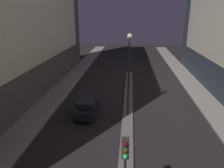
% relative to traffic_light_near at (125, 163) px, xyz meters
% --- Properties ---
extents(median_strip, '(1.00, 30.92, 0.13)m').
position_rel_traffic_light_near_xyz_m(median_strip, '(0.00, 12.17, -3.36)').
color(median_strip, '#66605B').
rests_on(median_strip, ground).
extents(traffic_light_near, '(0.32, 0.42, 4.48)m').
position_rel_traffic_light_near_xyz_m(traffic_light_near, '(0.00, 0.00, 0.00)').
color(traffic_light_near, black).
rests_on(traffic_light_near, median_strip).
extents(traffic_light_mid, '(0.32, 0.42, 4.48)m').
position_rel_traffic_light_near_xyz_m(traffic_light_mid, '(0.00, 21.70, 0.00)').
color(traffic_light_mid, black).
rests_on(traffic_light_mid, median_strip).
extents(street_lamp, '(0.45, 0.45, 7.69)m').
position_rel_traffic_light_near_xyz_m(street_lamp, '(0.00, 11.48, 1.59)').
color(street_lamp, black).
rests_on(street_lamp, median_strip).
extents(car_left_lane, '(1.82, 4.58, 1.60)m').
position_rel_traffic_light_near_xyz_m(car_left_lane, '(-3.92, 11.42, -2.63)').
color(car_left_lane, black).
rests_on(car_left_lane, ground).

